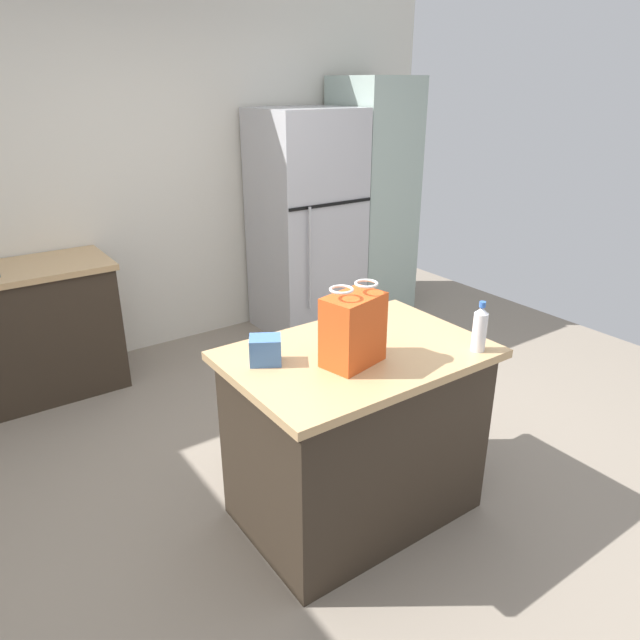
% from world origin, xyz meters
% --- Properties ---
extents(ground, '(6.54, 6.54, 0.00)m').
position_xyz_m(ground, '(0.00, 0.00, 0.00)').
color(ground, gray).
extents(back_wall, '(5.45, 0.13, 2.77)m').
position_xyz_m(back_wall, '(-0.02, 2.29, 1.39)').
color(back_wall, silver).
rests_on(back_wall, ground).
extents(kitchen_island, '(1.18, 0.80, 0.90)m').
position_xyz_m(kitchen_island, '(0.11, -0.29, 0.45)').
color(kitchen_island, '#33281E').
rests_on(kitchen_island, ground).
extents(refrigerator, '(0.80, 0.74, 1.84)m').
position_xyz_m(refrigerator, '(1.27, 1.86, 0.92)').
color(refrigerator, '#B7B7BC').
rests_on(refrigerator, ground).
extents(tall_cabinet, '(0.58, 0.66, 2.08)m').
position_xyz_m(tall_cabinet, '(1.97, 1.86, 1.04)').
color(tall_cabinet, '#9EB2A8').
rests_on(tall_cabinet, ground).
extents(sink_counter, '(1.36, 0.60, 1.10)m').
position_xyz_m(sink_counter, '(-1.07, 1.93, 0.47)').
color(sink_counter, '#33281E').
rests_on(sink_counter, ground).
extents(shopping_bag, '(0.29, 0.22, 0.36)m').
position_xyz_m(shopping_bag, '(0.01, -0.37, 1.06)').
color(shopping_bag, '#DB511E').
rests_on(shopping_bag, kitchen_island).
extents(small_box, '(0.17, 0.16, 0.12)m').
position_xyz_m(small_box, '(-0.29, -0.15, 0.96)').
color(small_box, '#4775B7').
rests_on(small_box, kitchen_island).
extents(bottle, '(0.06, 0.06, 0.24)m').
position_xyz_m(bottle, '(0.56, -0.60, 1.00)').
color(bottle, white).
rests_on(bottle, kitchen_island).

